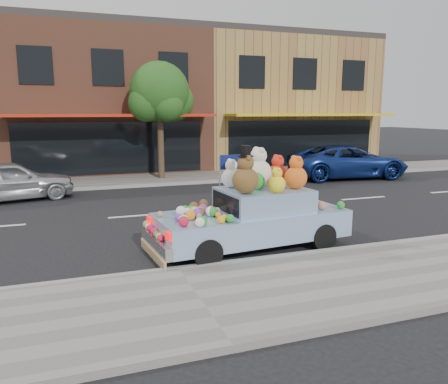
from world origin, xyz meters
name	(u,v)px	position (x,y,z in m)	size (l,w,h in m)	color
ground	(139,216)	(0.00, 0.00, 0.00)	(120.00, 120.00, 0.00)	black
near_sidewalk	(200,302)	(0.00, -6.50, 0.06)	(60.00, 3.00, 0.12)	gray
far_sidewalk	(116,181)	(0.00, 6.50, 0.06)	(60.00, 3.00, 0.12)	gray
near_kerb	(178,270)	(0.00, -5.00, 0.07)	(60.00, 0.12, 0.13)	gray
far_kerb	(120,187)	(0.00, 5.00, 0.07)	(60.00, 0.12, 0.13)	gray
storefront_mid	(103,101)	(0.00, 11.97, 3.64)	(10.00, 9.80, 7.30)	brown
storefront_right	(271,102)	(10.00, 11.97, 3.64)	(10.00, 9.80, 7.30)	olive
street_tree	(160,97)	(2.03, 6.55, 3.69)	(3.00, 2.70, 5.22)	#38281C
car_silver	(9,181)	(-3.87, 3.69, 0.71)	(1.68, 4.17, 1.42)	silver
car_blue	(348,162)	(10.36, 4.36, 0.76)	(2.53, 5.49, 1.53)	navy
art_car	(253,212)	(1.99, -3.99, 0.83)	(4.62, 2.14, 2.37)	black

